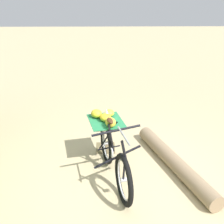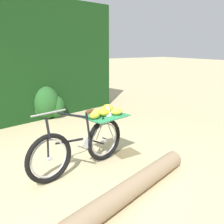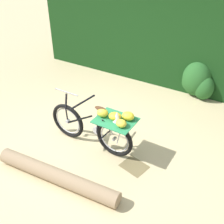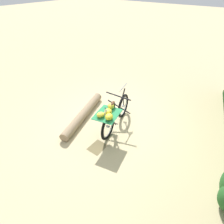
% 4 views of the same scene
% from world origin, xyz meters
% --- Properties ---
extents(ground_plane, '(60.00, 60.00, 0.00)m').
position_xyz_m(ground_plane, '(0.00, 0.00, 0.00)').
color(ground_plane, '#C6B284').
extents(foliage_hedge, '(6.84, 2.41, 3.08)m').
position_xyz_m(foliage_hedge, '(0.59, -3.27, 1.54)').
color(foliage_hedge, '#143814').
rests_on(foliage_hedge, ground_plane).
extents(bicycle, '(1.80, 0.84, 1.03)m').
position_xyz_m(bicycle, '(-0.27, -0.06, 0.50)').
color(bicycle, black).
rests_on(bicycle, ground_plane).
extents(fallen_log, '(2.20, 0.89, 0.25)m').
position_xyz_m(fallen_log, '(-0.41, 0.99, 0.13)').
color(fallen_log, '#937A5B').
rests_on(fallen_log, ground_plane).
extents(shrub_cluster, '(0.92, 0.63, 0.88)m').
position_xyz_m(shrub_cluster, '(-0.59, -3.11, 0.39)').
color(shrub_cluster, '#235623').
rests_on(shrub_cluster, ground_plane).
extents(leaf_litter_patch, '(0.44, 0.36, 0.01)m').
position_xyz_m(leaf_litter_patch, '(-1.10, -0.15, 0.00)').
color(leaf_litter_patch, olive).
rests_on(leaf_litter_patch, ground_plane).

